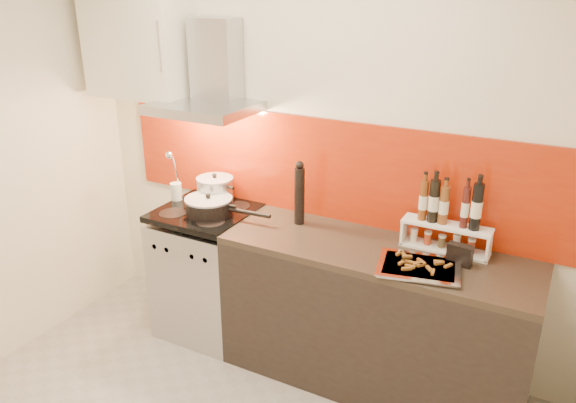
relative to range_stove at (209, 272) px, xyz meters
The scene contains 13 objects.
back_wall 1.15m from the range_stove, 23.53° to the left, with size 3.40×0.02×2.60m, color silver.
backsplash 1.12m from the range_stove, 21.33° to the left, with size 3.00×0.02×0.64m, color #9E1D08.
range_stove is the anchor object (origin of this frame).
counter 1.20m from the range_stove, ahead, with size 1.80×0.60×0.90m.
range_hood 1.31m from the range_stove, 90.00° to the left, with size 0.62×0.50×0.61m.
upper_cabinet 1.61m from the range_stove, 166.72° to the left, with size 0.70×0.35×0.72m, color white.
stock_pot 0.58m from the range_stove, 91.93° to the left, with size 0.25×0.25×0.21m.
saute_pan 0.53m from the range_stove, 29.58° to the right, with size 0.60×0.31×0.14m.
utensil_jar 0.64m from the range_stove, 169.52° to the left, with size 0.08×0.12×0.37m.
pepper_mill 0.92m from the range_stove, 10.51° to the left, with size 0.06×0.06×0.41m.
step_shelf 1.67m from the range_stove, ahead, with size 0.49×0.13×0.42m.
caddy_box 1.72m from the range_stove, ahead, with size 0.13×0.06×0.11m, color black.
baking_tray 1.55m from the range_stove, ahead, with size 0.48×0.41×0.03m.
Camera 1 is at (1.39, -1.66, 2.33)m, focal length 35.00 mm.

